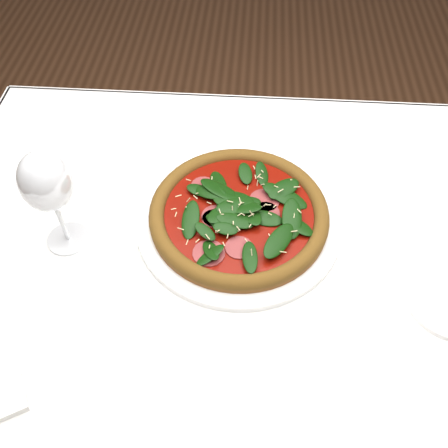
{
  "coord_description": "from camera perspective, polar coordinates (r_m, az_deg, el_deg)",
  "views": [
    {
      "loc": [
        -0.04,
        -0.54,
        1.45
      ],
      "look_at": [
        -0.07,
        0.01,
        0.77
      ],
      "focal_mm": 40.0,
      "sensor_mm": 36.0,
      "label": 1
    }
  ],
  "objects": [
    {
      "name": "plate",
      "position": [
        0.89,
        1.69,
        0.56
      ],
      "size": [
        0.37,
        0.37,
        0.02
      ],
      "color": "white",
      "rests_on": "dining_table"
    },
    {
      "name": "wine_glass",
      "position": [
        0.81,
        -19.63,
        4.36
      ],
      "size": [
        0.08,
        0.08,
        0.2
      ],
      "color": "white",
      "rests_on": "dining_table"
    },
    {
      "name": "pizza",
      "position": [
        0.88,
        1.72,
        1.44
      ],
      "size": [
        0.41,
        0.41,
        0.04
      ],
      "rotation": [
        0.0,
        0.0,
        0.39
      ],
      "color": "#965124",
      "rests_on": "plate"
    },
    {
      "name": "dining_table",
      "position": [
        0.96,
        4.34,
        -5.2
      ],
      "size": [
        1.21,
        0.81,
        0.75
      ],
      "color": "white",
      "rests_on": "ground"
    },
    {
      "name": "ground",
      "position": [
        1.54,
        2.84,
        -18.72
      ],
      "size": [
        6.0,
        6.0,
        0.0
      ],
      "primitive_type": "plane",
      "color": "brown",
      "rests_on": "ground"
    }
  ]
}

